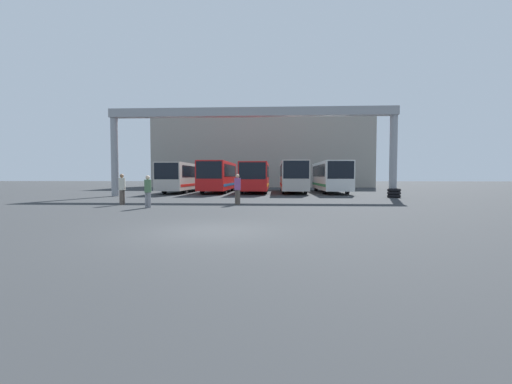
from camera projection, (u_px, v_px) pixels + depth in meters
The scene contains 12 objects.
ground_plane at pixel (211, 231), 10.65m from camera, with size 200.00×200.00×0.00m, color #2D3033.
building_backdrop at pixel (263, 152), 56.57m from camera, with size 33.48×12.00×11.20m.
overhead_gantry at pixel (251, 124), 28.11m from camera, with size 23.69×0.80×7.30m.
bus_slot_0 at pixel (184, 176), 36.39m from camera, with size 2.45×11.91×2.99m.
bus_slot_1 at pixel (219, 175), 35.44m from camera, with size 2.54×10.44×3.13m.
bus_slot_2 at pixel (255, 176), 35.04m from camera, with size 2.61×10.04×3.02m.
bus_slot_3 at pixel (293, 175), 35.91m from camera, with size 2.48×12.21×3.15m.
bus_slot_4 at pixel (330, 175), 35.18m from camera, with size 2.51×11.18×3.12m.
pedestrian_far_center at pixel (122, 188), 20.38m from camera, with size 0.38×0.38×1.84m.
pedestrian_near_left at pixel (148, 191), 18.44m from camera, with size 0.36×0.36×1.75m.
pedestrian_near_center at pixel (238, 188), 20.57m from camera, with size 0.38×0.38×1.83m.
tire_stack at pixel (394, 193), 27.11m from camera, with size 1.04×1.04×0.72m.
Camera 1 is at (1.97, -10.49, 1.72)m, focal length 24.00 mm.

